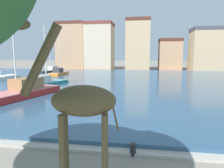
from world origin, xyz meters
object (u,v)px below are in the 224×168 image
Objects in this scene: sailboat_black at (51,71)px; sailboat_teal at (46,83)px; sailboat_white at (0,79)px; mooring_bollard at (133,150)px; sailboat_orange at (60,73)px; giraffe_statue at (78,104)px; sailboat_red at (17,94)px.

sailboat_teal is (8.44, -19.15, -0.01)m from sailboat_black.
sailboat_white is 14.92× the size of mooring_bollard.
sailboat_orange is at bearing 117.71° from mooring_bollard.
mooring_bollard is at bearing -62.29° from sailboat_orange.
sailboat_black is at bearing 113.78° from sailboat_teal.
sailboat_black is at bearing 87.01° from sailboat_white.
sailboat_black is at bearing 127.90° from sailboat_orange.
sailboat_orange is 17.65× the size of mooring_bollard.
sailboat_white reaches higher than mooring_bollard.
mooring_bollard is at bearing -60.41° from sailboat_black.
sailboat_teal is at bearing -73.85° from sailboat_orange.
sailboat_orange is at bearing -52.10° from sailboat_black.
mooring_bollard is at bearing -43.63° from sailboat_white.
sailboat_orange is at bearing 60.15° from sailboat_white.
sailboat_orange reaches higher than giraffe_statue.
giraffe_statue is at bearing -66.16° from sailboat_orange.
sailboat_teal is 19.70m from mooring_bollard.
giraffe_statue is at bearing -121.69° from mooring_bollard.
giraffe_statue is 29.44m from sailboat_white.
sailboat_teal reaches higher than giraffe_statue.
sailboat_teal is at bearing -66.22° from sailboat_black.
sailboat_white is 28.68m from mooring_bollard.
mooring_bollard is (1.42, 2.30, -2.32)m from giraffe_statue.
sailboat_red is 1.19× the size of sailboat_teal.
sailboat_orange reaches higher than sailboat_teal.
sailboat_red is at bearing -76.40° from sailboat_orange.
giraffe_statue is 20.99m from sailboat_teal.
giraffe_statue is at bearing -49.68° from sailboat_red.
sailboat_white is 10.87m from sailboat_orange.
sailboat_teal is at bearing -22.37° from sailboat_white.
sailboat_black is (-4.61, 5.92, -0.04)m from sailboat_orange.
sailboat_red is at bearing -70.24° from sailboat_black.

